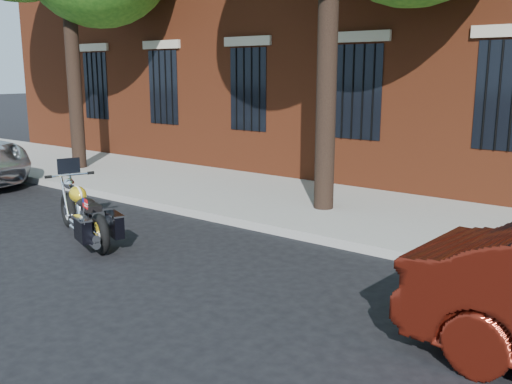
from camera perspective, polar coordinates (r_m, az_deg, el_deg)
The scene contains 4 objects.
ground at distance 8.78m, azimuth -6.01°, elevation -5.58°, with size 120.00×120.00×0.00m, color black.
curb at distance 9.76m, azimuth -0.41°, elevation -3.25°, with size 40.00×0.16×0.15m, color gray.
sidewalk at distance 11.25m, azimuth 5.51°, elevation -1.25°, with size 40.00×3.60×0.15m, color gray.
motorcycle at distance 9.31m, azimuth -16.78°, elevation -2.35°, with size 2.25×1.24×1.23m.
Camera 1 is at (5.82, -6.02, 2.64)m, focal length 40.00 mm.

